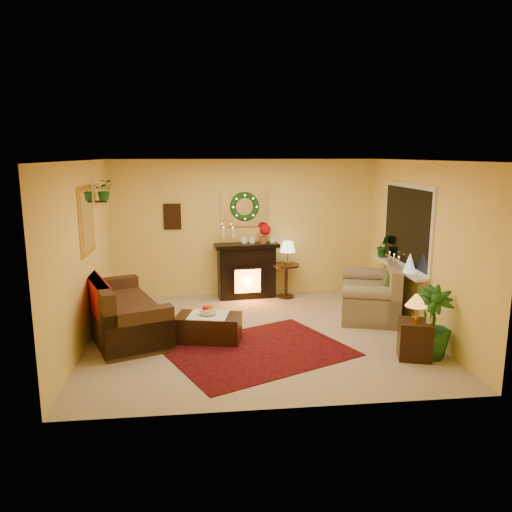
{
  "coord_description": "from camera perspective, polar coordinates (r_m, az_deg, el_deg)",
  "views": [
    {
      "loc": [
        -0.86,
        -7.11,
        2.69
      ],
      "look_at": [
        0.0,
        0.35,
        1.15
      ],
      "focal_mm": 35.0,
      "sensor_mm": 36.0,
      "label": 1
    }
  ],
  "objects": [
    {
      "name": "wall_back",
      "position": [
        9.51,
        -1.32,
        3.17
      ],
      "size": [
        5.0,
        5.0,
        0.0
      ],
      "primitive_type": "plane",
      "color": "#EFD88C",
      "rests_on": "ground"
    },
    {
      "name": "lamp_cream",
      "position": [
        9.37,
        3.64,
        0.41
      ],
      "size": [
        0.29,
        0.29,
        0.45
      ],
      "primitive_type": "cone",
      "color": "beige",
      "rests_on": "side_table_round"
    },
    {
      "name": "loveseat",
      "position": [
        8.7,
        12.85,
        -3.84
      ],
      "size": [
        1.31,
        1.76,
        0.91
      ],
      "primitive_type": "cube",
      "rotation": [
        0.0,
        0.0,
        -0.29
      ],
      "color": "tan",
      "rests_on": "floor"
    },
    {
      "name": "side_table_round",
      "position": [
        9.51,
        3.42,
        -2.84
      ],
      "size": [
        0.56,
        0.56,
        0.65
      ],
      "primitive_type": "cylinder",
      "rotation": [
        0.0,
        0.0,
        0.13
      ],
      "color": "#512F12",
      "rests_on": "floor"
    },
    {
      "name": "gold_mirror",
      "position": [
        7.65,
        -18.79,
        3.91
      ],
      "size": [
        0.03,
        0.84,
        1.0
      ],
      "primitive_type": "cube",
      "color": "gold",
      "rests_on": "wall_left"
    },
    {
      "name": "mantel_candle_b",
      "position": [
        9.25,
        -2.66,
        2.67
      ],
      "size": [
        0.06,
        0.06,
        0.19
      ],
      "primitive_type": "cylinder",
      "color": "beige",
      "rests_on": "fireplace"
    },
    {
      "name": "window_glass",
      "position": [
        8.44,
        16.78,
        3.32
      ],
      "size": [
        0.02,
        1.7,
        1.22
      ],
      "primitive_type": "cube",
      "color": "black",
      "rests_on": "wall_right"
    },
    {
      "name": "wall_front",
      "position": [
        5.13,
        3.35,
        -4.14
      ],
      "size": [
        5.0,
        5.0,
        0.0
      ],
      "primitive_type": "plane",
      "color": "#EFD88C",
      "rests_on": "ground"
    },
    {
      "name": "lamp_tiffany",
      "position": [
        6.94,
        17.83,
        -5.27
      ],
      "size": [
        0.29,
        0.29,
        0.42
      ],
      "primitive_type": "cone",
      "color": "orange",
      "rests_on": "end_table_square"
    },
    {
      "name": "wall_art",
      "position": [
        9.43,
        -9.54,
        4.47
      ],
      "size": [
        0.32,
        0.03,
        0.48
      ],
      "primitive_type": "cube",
      "color": "#381E11",
      "rests_on": "wall_back"
    },
    {
      "name": "floor_palm",
      "position": [
        7.11,
        19.33,
        -7.46
      ],
      "size": [
        1.95,
        1.95,
        2.9
      ],
      "primitive_type": "imported",
      "rotation": [
        0.0,
        0.0,
        -0.23
      ],
      "color": "black",
      "rests_on": "floor"
    },
    {
      "name": "wall_right",
      "position": [
        7.99,
        18.41,
        0.97
      ],
      "size": [
        4.5,
        4.5,
        0.0
      ],
      "primitive_type": "plane",
      "color": "#EFD88C",
      "rests_on": "ground"
    },
    {
      "name": "end_table_square",
      "position": [
        7.08,
        17.69,
        -8.98
      ],
      "size": [
        0.52,
        0.52,
        0.51
      ],
      "primitive_type": "cube",
      "rotation": [
        0.0,
        0.0,
        -0.3
      ],
      "color": "#4D311D",
      "rests_on": "floor"
    },
    {
      "name": "sill_plant",
      "position": [
        9.11,
        14.34,
        1.07
      ],
      "size": [
        0.29,
        0.23,
        0.52
      ],
      "primitive_type": "imported",
      "color": "#1F4322",
      "rests_on": "window_sill"
    },
    {
      "name": "mini_tree",
      "position": [
        8.05,
        17.16,
        -0.77
      ],
      "size": [
        0.21,
        0.21,
        0.31
      ],
      "primitive_type": "cone",
      "color": "white",
      "rests_on": "window_sill"
    },
    {
      "name": "sofa",
      "position": [
        7.84,
        -15.01,
        -5.57
      ],
      "size": [
        1.64,
        2.33,
        0.92
      ],
      "primitive_type": "cube",
      "rotation": [
        0.0,
        0.0,
        0.36
      ],
      "color": "#472D20",
      "rests_on": "floor"
    },
    {
      "name": "mantel_candle_a",
      "position": [
        9.23,
        -3.77,
        2.64
      ],
      "size": [
        0.07,
        0.07,
        0.2
      ],
      "primitive_type": "cylinder",
      "color": "white",
      "rests_on": "fireplace"
    },
    {
      "name": "fireplace",
      "position": [
        9.44,
        -1.08,
        -1.52
      ],
      "size": [
        1.09,
        0.44,
        0.98
      ],
      "primitive_type": "cube",
      "rotation": [
        0.0,
        0.0,
        0.1
      ],
      "color": "black",
      "rests_on": "floor"
    },
    {
      "name": "window_sill",
      "position": [
        8.52,
        15.95,
        -1.21
      ],
      "size": [
        0.22,
        1.86,
        0.04
      ],
      "primitive_type": "cube",
      "color": "white",
      "rests_on": "wall_right"
    },
    {
      "name": "floor",
      "position": [
        7.65,
        0.31,
        -8.99
      ],
      "size": [
        5.0,
        5.0,
        0.0
      ],
      "primitive_type": "plane",
      "color": "beige",
      "rests_on": "ground"
    },
    {
      "name": "wall_left",
      "position": [
        7.43,
        -19.19,
        0.15
      ],
      "size": [
        4.5,
        4.5,
        0.0
      ],
      "primitive_type": "plane",
      "color": "#EFD88C",
      "rests_on": "ground"
    },
    {
      "name": "red_throw",
      "position": [
        7.99,
        -15.06,
        -5.08
      ],
      "size": [
        0.88,
        1.42,
        0.02
      ],
      "primitive_type": "cube",
      "color": "#B60418",
      "rests_on": "sofa"
    },
    {
      "name": "wreath",
      "position": [
        9.39,
        -1.3,
        5.65
      ],
      "size": [
        0.55,
        0.11,
        0.55
      ],
      "primitive_type": "torus",
      "rotation": [
        1.57,
        0.0,
        0.0
      ],
      "color": "#194719",
      "rests_on": "wall_back"
    },
    {
      "name": "hanging_plant",
      "position": [
        8.33,
        -16.88,
        6.13
      ],
      "size": [
        0.33,
        0.28,
        0.36
      ],
      "primitive_type": "imported",
      "color": "#194719",
      "rests_on": "wall_left"
    },
    {
      "name": "poinsettia",
      "position": [
        9.35,
        1.06,
        3.03
      ],
      "size": [
        0.21,
        0.21,
        0.21
      ],
      "primitive_type": "sphere",
      "color": "#B1080E",
      "rests_on": "fireplace"
    },
    {
      "name": "coffee_table",
      "position": [
        7.39,
        -5.44,
        -8.07
      ],
      "size": [
        1.01,
        0.7,
        0.39
      ],
      "primitive_type": "cube",
      "rotation": [
        0.0,
        0.0,
        -0.22
      ],
      "color": "#4E1B0F",
      "rests_on": "floor"
    },
    {
      "name": "mantel_mirror",
      "position": [
        9.44,
        -1.32,
        5.55
      ],
      "size": [
        0.92,
        0.02,
        0.72
      ],
      "primitive_type": "cube",
      "color": "white",
      "rests_on": "wall_back"
    },
    {
      "name": "window_frame",
      "position": [
        8.44,
        16.87,
        3.32
      ],
      "size": [
        0.03,
        1.86,
        1.36
      ],
      "primitive_type": "cube",
      "color": "white",
      "rests_on": "wall_right"
    },
    {
      "name": "ceiling",
      "position": [
        7.17,
        0.33,
        10.86
      ],
      "size": [
        5.0,
        5.0,
        0.0
      ],
      "primitive_type": "plane",
      "color": "white",
      "rests_on": "ground"
    },
    {
      "name": "area_rug",
      "position": [
        7.05,
        0.31,
        -10.8
      ],
      "size": [
        2.87,
        2.58,
        0.01
      ],
      "primitive_type": "cube",
      "rotation": [
        0.0,
        0.0,
        0.43
      ],
      "color": "#64080B",
      "rests_on": "floor"
    },
    {
      "name": "fruit_bowl",
      "position": [
        7.32,
        -5.51,
        -6.28
      ],
      "size": [
        0.24,
        0.24,
        0.06
      ],
      "primitive_type": "cylinder",
      "color": "white",
      "rests_on": "coffee_table"
    }
  ]
}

